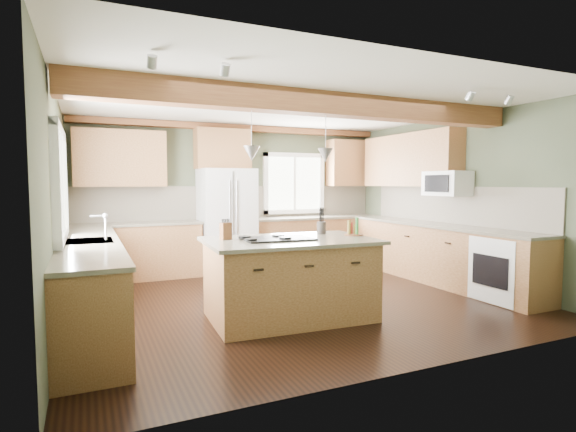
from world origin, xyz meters
name	(u,v)px	position (x,y,z in m)	size (l,w,h in m)	color
floor	(294,299)	(0.00, 0.00, 0.00)	(5.60, 5.60, 0.00)	black
ceiling	(294,103)	(0.00, 0.00, 2.60)	(5.60, 5.60, 0.00)	silver
wall_back	(236,197)	(0.00, 2.50, 1.30)	(5.60, 5.60, 0.00)	#3F4833
wall_left	(57,207)	(-2.80, 0.00, 1.30)	(5.00, 5.00, 0.00)	#3F4833
wall_right	(455,199)	(2.80, 0.00, 1.30)	(5.00, 5.00, 0.00)	#3F4833
ceiling_beam	(321,104)	(0.00, -0.73, 2.47)	(5.55, 0.26, 0.26)	#5C2D1A
soffit_trim	(238,128)	(0.00, 2.40, 2.54)	(5.55, 0.20, 0.10)	#5C2D1A
backsplash_back	(237,202)	(0.00, 2.48, 1.21)	(5.58, 0.03, 0.58)	brown
backsplash_right	(452,205)	(2.78, 0.05, 1.21)	(0.03, 3.70, 0.58)	brown
base_cab_back_left	(137,252)	(-1.79, 2.20, 0.44)	(2.02, 0.60, 0.88)	brown
counter_back_left	(136,224)	(-1.79, 2.20, 0.90)	(2.06, 0.64, 0.04)	#4A4336
base_cab_back_right	(316,241)	(1.49, 2.20, 0.44)	(2.62, 0.60, 0.88)	brown
counter_back_right	(316,217)	(1.49, 2.20, 0.90)	(2.66, 0.64, 0.04)	#4A4336
base_cab_left	(90,283)	(-2.50, 0.05, 0.44)	(0.60, 3.70, 0.88)	brown
counter_left	(89,242)	(-2.50, 0.05, 0.90)	(0.64, 3.74, 0.04)	#4A4336
base_cab_right	(437,254)	(2.50, 0.05, 0.44)	(0.60, 3.70, 0.88)	brown
counter_right	(437,225)	(2.50, 0.05, 0.90)	(0.64, 3.74, 0.04)	#4A4336
upper_cab_back_left	(120,158)	(-1.99, 2.33, 1.95)	(1.40, 0.35, 0.90)	brown
upper_cab_over_fridge	(223,149)	(-0.30, 2.33, 2.15)	(0.96, 0.35, 0.70)	brown
upper_cab_right	(409,160)	(2.62, 0.90, 1.95)	(0.35, 2.20, 0.90)	brown
upper_cab_back_corner	(349,163)	(2.30, 2.33, 1.95)	(0.90, 0.35, 0.90)	brown
window_left	(58,184)	(-2.78, 0.05, 1.55)	(0.04, 1.60, 1.05)	white
window_back	(294,183)	(1.15, 2.48, 1.55)	(1.10, 0.04, 1.00)	white
sink	(89,242)	(-2.50, 0.05, 0.91)	(0.50, 0.65, 0.03)	#262628
faucet	(106,228)	(-2.32, 0.05, 1.05)	(0.02, 0.02, 0.28)	#B2B2B7
dishwasher	(93,315)	(-2.49, -1.25, 0.43)	(0.60, 0.60, 0.84)	white
oven	(507,269)	(2.49, -1.25, 0.43)	(0.60, 0.72, 0.84)	white
microwave	(447,183)	(2.58, -0.05, 1.55)	(0.40, 0.70, 0.38)	white
pendant_left	(252,153)	(-0.85, -0.71, 1.88)	(0.18, 0.18, 0.16)	#B2B2B7
pendant_right	(326,155)	(0.05, -0.76, 1.88)	(0.18, 0.18, 0.16)	#B2B2B7
refrigerator	(227,221)	(-0.30, 2.12, 0.90)	(0.90, 0.74, 1.80)	silver
island	(290,280)	(-0.40, -0.73, 0.44)	(1.79, 1.09, 0.88)	brown
island_top	(290,241)	(-0.40, -0.73, 0.90)	(1.91, 1.21, 0.04)	#4A4336
cooktop	(277,239)	(-0.55, -0.72, 0.93)	(0.78, 0.52, 0.02)	black
knife_block	(226,231)	(-1.08, -0.49, 1.02)	(0.11, 0.09, 0.19)	brown
utensil_crock	(321,228)	(0.17, -0.44, 1.00)	(0.11, 0.11, 0.15)	#3C3630
bottle_tray	(354,227)	(0.46, -0.73, 1.02)	(0.23, 0.23, 0.21)	brown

